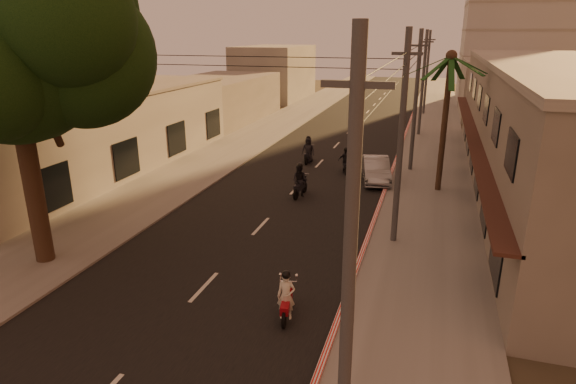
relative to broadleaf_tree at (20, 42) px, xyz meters
name	(u,v)px	position (x,y,z in m)	size (l,w,h in m)	color
ground	(176,317)	(6.61, -2.14, -8.48)	(160.00, 160.00, 0.00)	#383023
road	(319,164)	(6.61, 17.86, -8.47)	(10.00, 140.00, 0.02)	black
sidewalk_right	(430,171)	(14.11, 17.86, -8.42)	(5.00, 140.00, 0.12)	slate
sidewalk_left	(221,155)	(-0.89, 17.86, -8.42)	(5.00, 140.00, 0.12)	slate
curb_stripe	(385,190)	(11.71, 12.86, -8.38)	(0.20, 60.00, 0.20)	red
shophouse_row	(555,129)	(20.57, 15.86, -4.83)	(8.80, 34.20, 7.30)	gray
left_building	(90,132)	(-7.37, 11.86, -5.88)	(8.20, 24.20, 5.20)	#A09D91
broadleaf_tree	(20,42)	(0.00, 0.00, 0.00)	(9.60, 8.70, 12.10)	black
palm_tree	(451,64)	(14.61, 13.86, -1.33)	(5.00, 5.00, 8.20)	black
utility_poles	(418,70)	(12.81, 17.86, -1.94)	(1.20, 48.26, 9.00)	#38383A
filler_right	(501,89)	(20.61, 42.86, -5.48)	(8.00, 14.00, 6.00)	#A09D91
filler_left_near	(219,99)	(-7.39, 31.86, -6.28)	(8.00, 14.00, 4.40)	#A09D91
filler_left_far	(275,73)	(-7.39, 49.86, -4.98)	(8.00, 14.00, 7.00)	#A09D91
scooter_red	(286,297)	(10.05, -1.13, -7.72)	(0.78, 1.73, 1.71)	black
scooter_mid_a	(300,181)	(7.21, 10.64, -7.59)	(1.01, 1.99, 1.96)	black
scooter_mid_b	(346,161)	(8.76, 16.13, -7.69)	(1.16, 1.72, 1.73)	black
scooter_far_a	(308,151)	(5.79, 17.86, -7.61)	(0.94, 1.97, 1.94)	black
parked_car	(376,169)	(10.90, 14.88, -7.74)	(2.43, 4.67, 1.46)	#94979C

